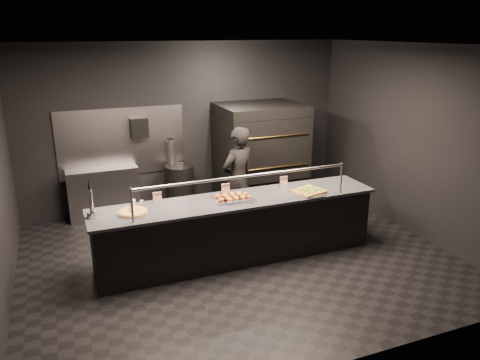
{
  "coord_description": "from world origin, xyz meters",
  "views": [
    {
      "loc": [
        -2.26,
        -5.73,
        3.19
      ],
      "look_at": [
        0.12,
        0.2,
        1.12
      ],
      "focal_mm": 35.0,
      "sensor_mm": 36.0,
      "label": 1
    }
  ],
  "objects": [
    {
      "name": "room",
      "position": [
        -0.02,
        0.05,
        1.5
      ],
      "size": [
        6.04,
        6.0,
        3.0
      ],
      "color": "black",
      "rests_on": "ground"
    },
    {
      "name": "service_counter",
      "position": [
        0.0,
        -0.0,
        0.46
      ],
      "size": [
        4.1,
        0.78,
        1.37
      ],
      "color": "black",
      "rests_on": "ground"
    },
    {
      "name": "pizza_oven",
      "position": [
        1.2,
        1.9,
        0.97
      ],
      "size": [
        1.5,
        1.23,
        1.91
      ],
      "color": "black",
      "rests_on": "ground"
    },
    {
      "name": "prep_shelf",
      "position": [
        -1.6,
        2.32,
        0.45
      ],
      "size": [
        1.2,
        0.35,
        0.9
      ],
      "primitive_type": "cube",
      "color": "#99999E",
      "rests_on": "ground"
    },
    {
      "name": "towel_dispenser",
      "position": [
        -0.9,
        2.39,
        1.55
      ],
      "size": [
        0.3,
        0.2,
        0.35
      ],
      "primitive_type": "cube",
      "color": "black",
      "rests_on": "room"
    },
    {
      "name": "fire_extinguisher",
      "position": [
        -0.35,
        2.4,
        1.06
      ],
      "size": [
        0.14,
        0.14,
        0.51
      ],
      "color": "#B2B2B7",
      "rests_on": "room"
    },
    {
      "name": "beer_tap",
      "position": [
        -1.95,
        0.05,
        1.07
      ],
      "size": [
        0.13,
        0.19,
        0.52
      ],
      "color": "silver",
      "rests_on": "service_counter"
    },
    {
      "name": "round_pizza",
      "position": [
        -1.45,
        0.01,
        0.94
      ],
      "size": [
        0.44,
        0.44,
        0.03
      ],
      "color": "silver",
      "rests_on": "service_counter"
    },
    {
      "name": "slider_tray_a",
      "position": [
        -0.1,
        0.01,
        0.95
      ],
      "size": [
        0.52,
        0.41,
        0.07
      ],
      "color": "silver",
      "rests_on": "service_counter"
    },
    {
      "name": "slider_tray_b",
      "position": [
        -0.0,
        -0.03,
        0.95
      ],
      "size": [
        0.5,
        0.43,
        0.07
      ],
      "color": "silver",
      "rests_on": "service_counter"
    },
    {
      "name": "square_pizza",
      "position": [
        1.06,
        -0.14,
        0.94
      ],
      "size": [
        0.53,
        0.53,
        0.05
      ],
      "color": "silver",
      "rests_on": "service_counter"
    },
    {
      "name": "condiment_jar",
      "position": [
        -1.38,
        0.19,
        0.97
      ],
      "size": [
        0.17,
        0.07,
        0.11
      ],
      "color": "silver",
      "rests_on": "service_counter"
    },
    {
      "name": "tent_cards",
      "position": [
        -0.09,
        0.28,
        1.0
      ],
      "size": [
        2.06,
        0.04,
        0.15
      ],
      "color": "white",
      "rests_on": "service_counter"
    },
    {
      "name": "trash_bin",
      "position": [
        -0.27,
        2.18,
        0.42
      ],
      "size": [
        0.51,
        0.51,
        0.85
      ],
      "primitive_type": "cylinder",
      "color": "black",
      "rests_on": "ground"
    },
    {
      "name": "worker",
      "position": [
        0.4,
        1.0,
        0.86
      ],
      "size": [
        0.75,
        0.63,
        1.73
      ],
      "primitive_type": "imported",
      "rotation": [
        0.0,
        0.0,
        3.56
      ],
      "color": "black",
      "rests_on": "ground"
    }
  ]
}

